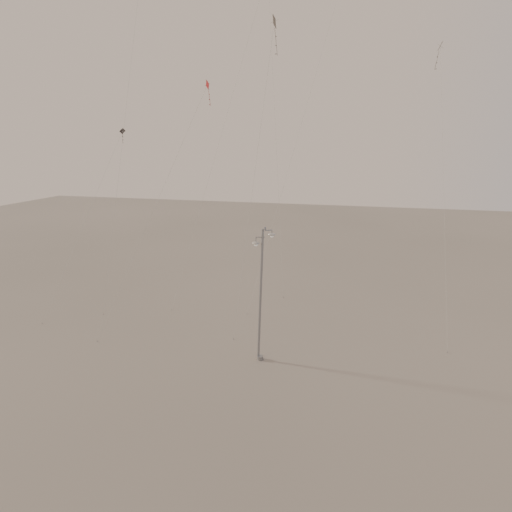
# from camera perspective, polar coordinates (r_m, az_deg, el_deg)

# --- Properties ---
(ground) EXTENTS (160.00, 160.00, 0.00)m
(ground) POSITION_cam_1_polar(r_m,az_deg,el_deg) (28.31, -1.73, -16.63)
(ground) COLOR gray
(ground) RESTS_ON ground
(street_lamp) EXTENTS (1.51, 0.95, 9.86)m
(street_lamp) POSITION_cam_1_polar(r_m,az_deg,el_deg) (27.75, 0.74, -5.15)
(street_lamp) COLOR #919599
(street_lamp) RESTS_ON ground
(kite_0) EXTENTS (1.55, 10.61, 32.65)m
(kite_0) POSITION_cam_1_polar(r_m,az_deg,el_deg) (44.42, -16.87, 28.88)
(kite_0) COLOR maroon
(kite_0) RESTS_ON ground
(kite_1) EXTENTS (2.94, 2.38, 23.55)m
(kite_1) POSITION_cam_1_polar(r_m,az_deg,el_deg) (30.22, 1.36, 22.25)
(kite_1) COLOR #302B28
(kite_1) RESTS_ON ground
(kite_3) EXTENTS (7.95, 6.41, 19.81)m
(kite_3) POSITION_cam_1_polar(r_m,az_deg,el_deg) (32.24, -10.81, 14.63)
(kite_3) COLOR maroon
(kite_3) RESTS_ON ground
(kite_4) EXTENTS (2.15, 7.40, 22.80)m
(kite_4) POSITION_cam_1_polar(r_m,az_deg,el_deg) (35.52, 24.99, 17.80)
(kite_4) COLOR #302B28
(kite_4) RESTS_ON ground
(kite_5) EXTENTS (4.08, 9.41, 33.80)m
(kite_5) POSITION_cam_1_polar(r_m,az_deg,el_deg) (46.17, 2.24, 27.69)
(kite_5) COLOR brown
(kite_5) RESTS_ON ground
(kite_6) EXTENTS (3.37, 10.63, 16.64)m
(kite_6) POSITION_cam_1_polar(r_m,az_deg,el_deg) (41.53, -21.12, 10.05)
(kite_6) COLOR #302B28
(kite_6) RESTS_ON ground
(kite_7) EXTENTS (7.82, 10.53, 32.66)m
(kite_7) POSITION_cam_1_polar(r_m,az_deg,el_deg) (42.66, -0.55, 29.91)
(kite_7) COLOR maroon
(kite_7) RESTS_ON ground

